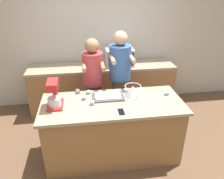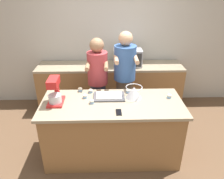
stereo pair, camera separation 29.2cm
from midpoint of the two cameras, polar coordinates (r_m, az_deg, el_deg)
ground_plane at (r=3.50m, az=-2.39°, el=-16.24°), size 16.00×16.00×0.00m
back_wall at (r=4.44m, az=-5.11°, el=13.10°), size 10.00×0.06×2.70m
island_counter at (r=3.21m, az=-2.54°, el=-10.38°), size 1.94×0.82×0.89m
back_counter at (r=4.41m, az=-4.38°, el=0.67°), size 2.80×0.60×0.91m
person_left at (r=3.60m, az=-7.18°, el=1.27°), size 0.34×0.50×1.61m
person_right at (r=3.61m, az=-0.24°, el=2.35°), size 0.36×0.51×1.70m
stand_mixer at (r=2.95m, az=-17.66°, el=-1.52°), size 0.20×0.30×0.36m
mixing_bowl at (r=3.08m, az=2.74°, el=-0.46°), size 0.23×0.23×0.17m
baking_tray at (r=3.09m, az=-3.73°, el=-1.88°), size 0.44×0.28×0.04m
microwave_oven at (r=4.21m, az=-0.05°, el=8.48°), size 0.53×0.36×0.32m
cell_phone at (r=2.76m, az=-0.61°, el=-5.92°), size 0.07×0.14×0.01m
cupcake_0 at (r=3.27m, az=-11.48°, el=-0.44°), size 0.06×0.06×0.06m
cupcake_1 at (r=3.07m, az=-10.03°, el=-2.19°), size 0.06×0.06×0.06m
cupcake_2 at (r=3.21m, az=-8.77°, el=-0.72°), size 0.06×0.06×0.06m
cupcake_3 at (r=2.93m, az=-8.05°, el=-3.51°), size 0.06×0.06×0.06m
cupcake_4 at (r=3.21m, az=11.63°, el=-1.00°), size 0.06×0.06×0.06m
cupcake_5 at (r=3.23m, az=1.11°, el=-0.24°), size 0.06×0.06×0.06m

